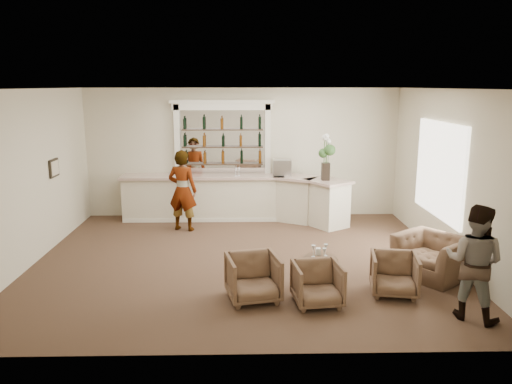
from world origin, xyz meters
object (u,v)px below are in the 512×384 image
at_px(guest, 474,262).
at_px(armchair_left, 253,278).
at_px(cocktail_table, 320,271).
at_px(armchair_right, 394,274).
at_px(espresso_machine, 282,167).
at_px(armchair_center, 317,284).
at_px(sommelier, 183,191).
at_px(bar_counter, 236,198).
at_px(armchair_far, 432,257).
at_px(flower_vase, 326,154).

distance_m(guest, armchair_left, 3.30).
xyz_separation_m(cocktail_table, armchair_right, (1.16, -0.39, 0.09)).
relative_size(guest, armchair_right, 2.29).
xyz_separation_m(cocktail_table, armchair_left, (-1.15, -0.56, 0.12)).
bearing_deg(espresso_machine, armchair_center, -87.44).
distance_m(cocktail_table, guest, 2.47).
relative_size(sommelier, armchair_center, 2.58).
bearing_deg(armchair_center, guest, -19.84).
distance_m(bar_counter, armchair_right, 5.38).
xyz_separation_m(bar_counter, cocktail_table, (1.51, -4.27, -0.32)).
bearing_deg(bar_counter, cocktail_table, -70.57).
bearing_deg(espresso_machine, cocktail_table, -85.03).
xyz_separation_m(guest, armchair_far, (0.02, 1.62, -0.49)).
height_order(guest, armchair_far, guest).
relative_size(sommelier, armchair_far, 1.66).
distance_m(sommelier, espresso_machine, 2.60).
bearing_deg(sommelier, guest, 152.53).
height_order(guest, armchair_center, guest).
distance_m(armchair_center, espresso_machine, 5.21).
bearing_deg(espresso_machine, armchair_left, -98.88).
bearing_deg(cocktail_table, guest, -31.64).
relative_size(guest, armchair_far, 1.50).
distance_m(armchair_left, armchair_right, 2.31).
height_order(bar_counter, armchair_left, bar_counter).
relative_size(guest, espresso_machine, 3.81).
height_order(espresso_machine, flower_vase, flower_vase).
relative_size(cocktail_table, guest, 0.34).
bearing_deg(bar_counter, sommelier, -145.02).
bearing_deg(armchair_left, armchair_right, -8.36).
relative_size(cocktail_table, armchair_left, 0.71).
xyz_separation_m(cocktail_table, armchair_center, (-0.16, -0.75, 0.09)).
bearing_deg(cocktail_table, sommelier, 128.73).
bearing_deg(armchair_far, flower_vase, 165.10).
bearing_deg(cocktail_table, armchair_left, -154.22).
relative_size(cocktail_table, armchair_center, 0.78).
bearing_deg(armchair_center, armchair_left, 161.99).
height_order(cocktail_table, flower_vase, flower_vase).
relative_size(armchair_center, flower_vase, 0.67).
height_order(bar_counter, armchair_center, bar_counter).
relative_size(armchair_center, armchair_right, 0.98).
height_order(armchair_left, armchair_center, armchair_left).
relative_size(armchair_left, armchair_right, 1.09).
bearing_deg(armchair_left, bar_counter, 81.78).
distance_m(armchair_left, espresso_machine, 5.07).
bearing_deg(espresso_machine, guest, -66.58).
height_order(bar_counter, sommelier, sommelier).
height_order(armchair_center, espresso_machine, espresso_machine).
bearing_deg(armchair_left, sommelier, 99.34).
height_order(armchair_center, armchair_far, armchair_far).
xyz_separation_m(cocktail_table, flower_vase, (0.64, 3.67, 1.51)).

